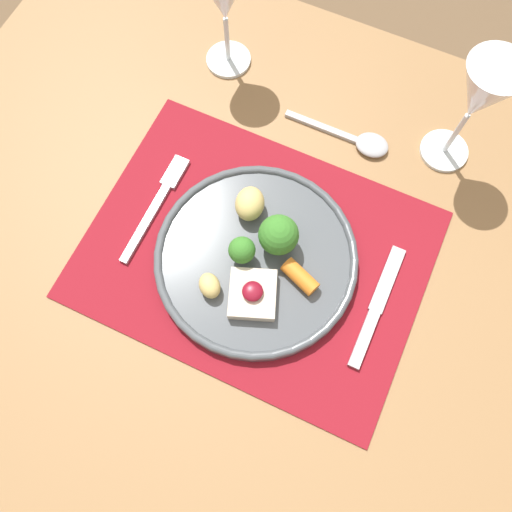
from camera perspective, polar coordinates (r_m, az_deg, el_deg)
ground_plane at (r=1.48m, az=-0.02°, el=-9.68°), size 8.00×8.00×0.00m
dining_table at (r=0.83m, az=-0.04°, el=-2.33°), size 1.15×0.93×0.77m
placemat at (r=0.72m, az=-0.05°, el=0.25°), size 0.48×0.36×0.00m
dinner_plate at (r=0.70m, az=0.09°, el=-0.04°), size 0.29×0.29×0.08m
fork at (r=0.76m, az=-11.05°, el=6.26°), size 0.02×0.19×0.01m
knife at (r=0.71m, az=13.31°, el=-6.44°), size 0.02×0.19×0.01m
spoon at (r=0.82m, az=11.97°, el=12.71°), size 0.17×0.04×0.02m
wine_glass_near at (r=0.74m, az=24.26°, el=16.25°), size 0.08×0.08×0.19m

